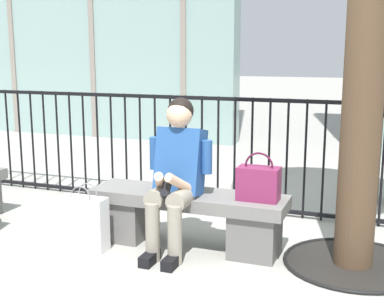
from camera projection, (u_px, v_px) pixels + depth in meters
ground_plane at (188, 246)px, 4.23m from camera, size 60.00×60.00×0.00m
stone_bench at (188, 214)px, 4.18m from camera, size 1.60×0.44×0.45m
seated_person_with_phone at (176, 171)px, 4.00m from camera, size 0.52×0.66×1.21m
handbag_on_bench at (259, 183)px, 3.91m from camera, size 0.31×0.18×0.37m
shopping_bag at (85, 223)px, 4.11m from camera, size 0.36×0.15×0.54m
plaza_railing at (226, 154)px, 5.09m from camera, size 7.36×0.04×1.13m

